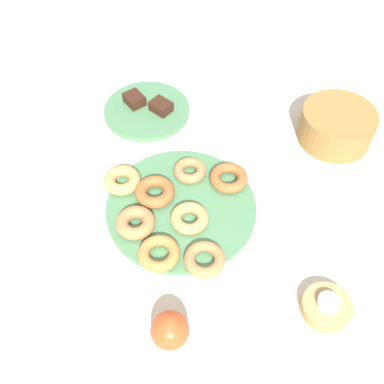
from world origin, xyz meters
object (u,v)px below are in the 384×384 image
object	(u,v)px
donut_plate	(181,207)
tealight	(329,303)
donut_6	(189,218)
donut_2	(190,170)
donut_0	(228,178)
basket	(337,126)
cake_plate	(147,110)
donut_5	(204,259)
candle_holder	(326,307)
apple	(170,330)
donut_7	(159,253)
donut_4	(155,192)
brownie_near	(134,99)
brownie_far	(161,106)
donut_1	(135,223)
donut_3	(122,180)

from	to	relation	value
donut_plate	tealight	bearing A→B (deg)	16.44
tealight	donut_6	bearing A→B (deg)	-160.00
donut_plate	donut_2	world-z (taller)	donut_2
donut_0	basket	distance (m)	0.33
donut_plate	cake_plate	xyz separation A→B (m)	(-0.34, 0.10, 0.00)
donut_5	candle_holder	world-z (taller)	donut_5
donut_6	donut_2	bearing A→B (deg)	146.96
apple	donut_0	bearing A→B (deg)	128.48
donut_7	candle_holder	size ratio (longest dim) A/B	0.90
donut_0	donut_6	world-z (taller)	same
donut_plate	donut_7	bearing A→B (deg)	-51.08
cake_plate	donut_4	bearing A→B (deg)	-25.50
donut_5	basket	world-z (taller)	basket
cake_plate	donut_0	bearing A→B (deg)	6.34
brownie_near	basket	distance (m)	0.55
donut_5	candle_holder	bearing A→B (deg)	34.11
donut_0	donut_5	distance (m)	0.23
brownie_far	apple	distance (m)	0.63
donut_1	candle_holder	distance (m)	0.43
donut_plate	tealight	xyz separation A→B (m)	(0.37, 0.11, 0.03)
donut_5	apple	xyz separation A→B (m)	(0.09, -0.14, 0.01)
donut_plate	donut_0	distance (m)	0.14
donut_3	basket	bearing A→B (deg)	74.67
donut_4	tealight	size ratio (longest dim) A/B	2.10
brownie_near	brownie_far	size ratio (longest dim) A/B	1.00
brownie_near	basket	xyz separation A→B (m)	(0.39, 0.38, 0.01)
donut_1	basket	world-z (taller)	basket
donut_4	donut_7	size ratio (longest dim) A/B	1.05
candle_holder	apple	bearing A→B (deg)	-112.67
donut_3	donut_4	distance (m)	0.09
donut_2	donut_6	world-z (taller)	donut_6
donut_4	candle_holder	bearing A→B (deg)	18.71
basket	donut_4	bearing A→B (deg)	-98.75
donut_6	donut_3	bearing A→B (deg)	-157.05
donut_7	tealight	world-z (taller)	tealight
cake_plate	tealight	world-z (taller)	tealight
tealight	basket	xyz separation A→B (m)	(-0.35, 0.35, 0.01)
apple	donut_plate	bearing A→B (deg)	144.16
donut_3	donut_4	size ratio (longest dim) A/B	0.94
brownie_near	apple	distance (m)	0.67
donut_plate	tealight	world-z (taller)	tealight
donut_7	basket	distance (m)	0.58
donut_1	basket	xyz separation A→B (m)	(0.02, 0.58, 0.01)
tealight	apple	world-z (taller)	apple
donut_4	donut_5	size ratio (longest dim) A/B	1.08
cake_plate	brownie_near	xyz separation A→B (m)	(-0.04, -0.02, 0.02)
donut_7	apple	world-z (taller)	apple
basket	apple	bearing A→B (deg)	-70.42
cake_plate	brownie_far	world-z (taller)	brownie_far
donut_plate	donut_3	xyz separation A→B (m)	(-0.13, -0.08, 0.02)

